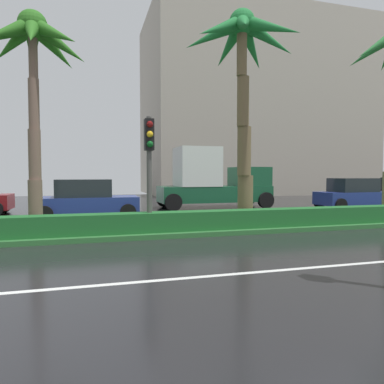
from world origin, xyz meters
The scene contains 10 objects.
ground_plane centered at (0.00, 9.00, -0.05)m, with size 90.00×42.00×0.10m, color black.
median_strip centered at (0.00, 8.00, 0.07)m, with size 85.50×4.00×0.15m, color #2D6B33.
median_hedge centered at (0.00, 6.60, 0.45)m, with size 76.50×0.70×0.60m.
palm_tree_centre_left centered at (0.35, 8.15, 5.82)m, with size 3.59×3.52×6.98m.
palm_tree_centre centered at (7.26, 7.37, 6.01)m, with size 4.07×4.06×7.53m.
traffic_signal_median_right centered at (3.82, 6.62, 2.60)m, with size 0.28×0.43×3.56m.
car_in_traffic_second centered at (1.88, 11.76, 0.83)m, with size 4.30×2.02×1.72m.
box_truck_following centered at (8.88, 15.07, 1.55)m, with size 6.40×2.64×3.46m.
car_in_traffic_third centered at (16.29, 12.27, 0.83)m, with size 4.30×2.02×1.72m.
building_far_right centered at (18.53, 29.92, 8.71)m, with size 21.95×12.12×17.43m.
Camera 1 is at (2.06, -4.30, 1.94)m, focal length 33.21 mm.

